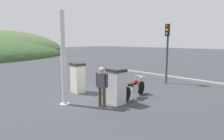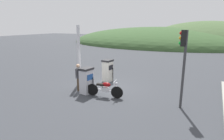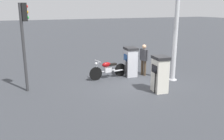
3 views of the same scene
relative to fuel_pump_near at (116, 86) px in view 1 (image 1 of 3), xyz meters
The scene contains 8 objects.
ground_plane 1.58m from the fuel_pump_near, 73.37° to the left, with size 120.00×120.00×0.00m, color #383A3F.
fuel_pump_near is the anchor object (origin of this frame).
fuel_pump_far 2.64m from the fuel_pump_near, 90.00° to the left, with size 0.68×0.79×1.54m.
motorcycle_near_pump 1.27m from the fuel_pump_near, ahead, with size 2.09×0.56×0.97m.
attendant_person 0.73m from the fuel_pump_near, 166.48° to the left, with size 0.28×0.58×1.63m.
roadside_traffic_light 5.36m from the fuel_pump_near, ahead, with size 0.39×0.27×3.66m.
canopy_support_pole 2.43m from the fuel_pump_near, 136.02° to the left, with size 0.40×0.40×3.86m.
road_edge_kerb 7.25m from the fuel_pump_near, 10.54° to the left, with size 0.65×8.71×0.12m.
Camera 1 is at (-6.41, -6.60, 2.68)m, focal length 31.07 mm.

